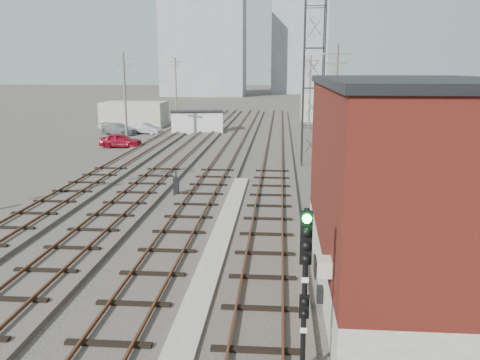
# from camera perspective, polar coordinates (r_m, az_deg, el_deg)

# --- Properties ---
(ground) EXTENTS (320.00, 320.00, 0.00)m
(ground) POSITION_cam_1_polar(r_m,az_deg,el_deg) (65.64, 1.91, 5.90)
(ground) COLOR #282621
(ground) RESTS_ON ground
(track_right) EXTENTS (3.20, 90.00, 0.39)m
(track_right) POSITION_cam_1_polar(r_m,az_deg,el_deg) (44.76, 3.82, 2.90)
(track_right) COLOR #332D28
(track_right) RESTS_ON ground
(track_mid_right) EXTENTS (3.20, 90.00, 0.39)m
(track_mid_right) POSITION_cam_1_polar(r_m,az_deg,el_deg) (44.99, -1.28, 2.98)
(track_mid_right) COLOR #332D28
(track_mid_right) RESTS_ON ground
(track_mid_left) EXTENTS (3.20, 90.00, 0.39)m
(track_mid_left) POSITION_cam_1_polar(r_m,az_deg,el_deg) (45.57, -6.30, 3.03)
(track_mid_left) COLOR #332D28
(track_mid_left) RESTS_ON ground
(track_left) EXTENTS (3.20, 90.00, 0.39)m
(track_left) POSITION_cam_1_polar(r_m,az_deg,el_deg) (46.49, -11.15, 3.05)
(track_left) COLOR #332D28
(track_left) RESTS_ON ground
(platform_curb) EXTENTS (0.90, 28.00, 0.26)m
(platform_curb) POSITION_cam_1_polar(r_m,az_deg,el_deg) (20.68, -2.85, -8.54)
(platform_curb) COLOR gray
(platform_curb) RESTS_ON ground
(brick_building) EXTENTS (6.54, 12.20, 7.22)m
(brick_building) POSITION_cam_1_polar(r_m,az_deg,el_deg) (18.13, 18.66, -0.66)
(brick_building) COLOR gray
(brick_building) RESTS_ON ground
(lattice_tower) EXTENTS (1.60, 1.60, 15.00)m
(lattice_tower) POSITION_cam_1_polar(r_m,az_deg,el_deg) (40.21, 8.27, 12.31)
(lattice_tower) COLOR black
(lattice_tower) RESTS_ON ground
(utility_pole_left_b) EXTENTS (1.80, 0.24, 9.00)m
(utility_pole_left_b) POSITION_cam_1_polar(r_m,az_deg,el_deg) (52.56, -12.79, 9.20)
(utility_pole_left_b) COLOR #595147
(utility_pole_left_b) RESTS_ON ground
(utility_pole_left_c) EXTENTS (1.80, 0.24, 9.00)m
(utility_pole_left_c) POSITION_cam_1_polar(r_m,az_deg,el_deg) (76.78, -7.21, 10.36)
(utility_pole_left_c) COLOR #595147
(utility_pole_left_c) RESTS_ON ground
(utility_pole_right_a) EXTENTS (1.80, 0.24, 9.00)m
(utility_pole_right_a) POSITION_cam_1_polar(r_m,az_deg,el_deg) (33.42, 10.59, 7.57)
(utility_pole_right_a) COLOR #595147
(utility_pole_right_a) RESTS_ON ground
(utility_pole_right_b) EXTENTS (1.80, 0.24, 9.00)m
(utility_pole_right_b) POSITION_cam_1_polar(r_m,az_deg,el_deg) (63.29, 7.83, 9.90)
(utility_pole_right_b) COLOR #595147
(utility_pole_right_b) RESTS_ON ground
(apartment_left) EXTENTS (22.00, 14.00, 30.00)m
(apartment_left) POSITION_cam_1_polar(r_m,az_deg,el_deg) (141.90, -4.09, 15.49)
(apartment_left) COLOR gray
(apartment_left) RESTS_ON ground
(apartment_right) EXTENTS (16.00, 12.00, 26.00)m
(apartment_right) POSITION_cam_1_polar(r_m,az_deg,el_deg) (155.31, 6.63, 14.44)
(apartment_right) COLOR gray
(apartment_right) RESTS_ON ground
(shed_left) EXTENTS (8.00, 5.00, 3.20)m
(shed_left) POSITION_cam_1_polar(r_m,az_deg,el_deg) (68.12, -11.76, 7.24)
(shed_left) COLOR gray
(shed_left) RESTS_ON ground
(shed_right) EXTENTS (6.00, 6.00, 4.00)m
(shed_right) POSITION_cam_1_polar(r_m,az_deg,el_deg) (75.57, 9.19, 8.14)
(shed_right) COLOR gray
(shed_right) RESTS_ON ground
(signal_mast) EXTENTS (0.40, 0.42, 4.37)m
(signal_mast) POSITION_cam_1_polar(r_m,az_deg,el_deg) (12.42, 7.30, -11.05)
(signal_mast) COLOR gray
(signal_mast) RESTS_ON ground
(switch_stand) EXTENTS (0.35, 0.35, 1.42)m
(switch_stand) POSITION_cam_1_polar(r_m,az_deg,el_deg) (30.38, -7.18, -0.69)
(switch_stand) COLOR black
(switch_stand) RESTS_ON ground
(site_trailer) EXTENTS (6.56, 3.85, 2.59)m
(site_trailer) POSITION_cam_1_polar(r_m,az_deg,el_deg) (60.38, -4.87, 6.53)
(site_trailer) COLOR silver
(site_trailer) RESTS_ON ground
(car_red) EXTENTS (4.04, 1.70, 1.36)m
(car_red) POSITION_cam_1_polar(r_m,az_deg,el_deg) (50.44, -13.23, 4.35)
(car_red) COLOR maroon
(car_red) RESTS_ON ground
(car_silver) EXTENTS (3.98, 2.08, 1.25)m
(car_silver) POSITION_cam_1_polar(r_m,az_deg,el_deg) (60.39, -10.60, 5.71)
(car_silver) COLOR #979A9E
(car_silver) RESTS_ON ground
(car_grey) EXTENTS (4.88, 3.46, 1.31)m
(car_grey) POSITION_cam_1_polar(r_m,az_deg,el_deg) (60.28, -13.47, 5.60)
(car_grey) COLOR gray
(car_grey) RESTS_ON ground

